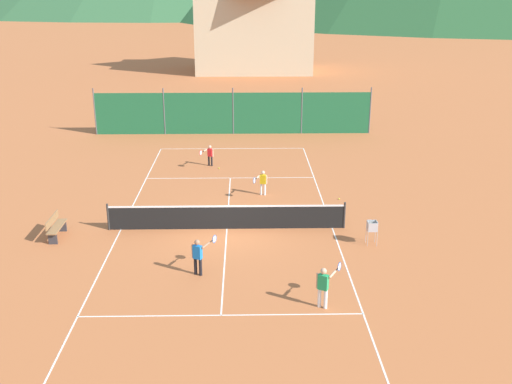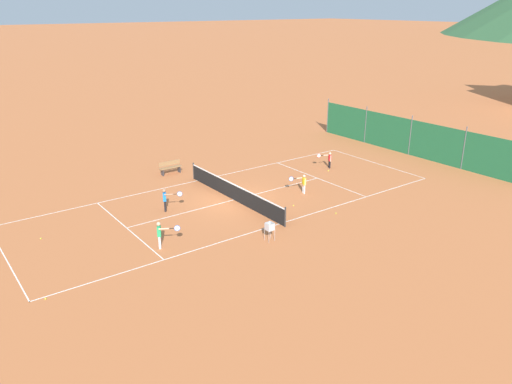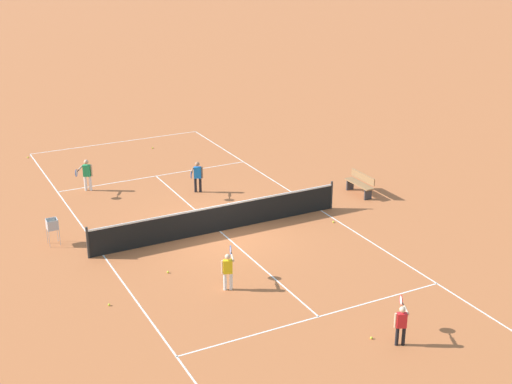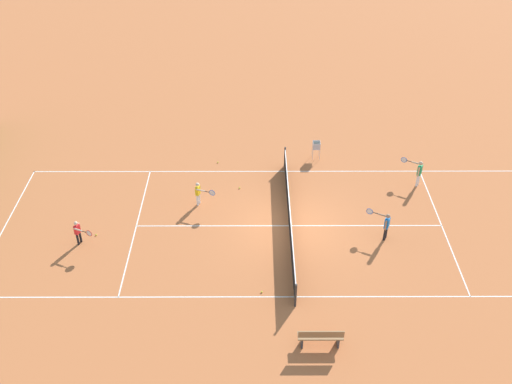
% 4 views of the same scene
% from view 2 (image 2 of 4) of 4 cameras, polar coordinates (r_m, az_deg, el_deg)
% --- Properties ---
extents(ground_plane, '(600.00, 600.00, 0.00)m').
position_cam_2_polar(ground_plane, '(28.22, -2.54, -0.91)').
color(ground_plane, '#BC6638').
extents(court_line_markings, '(8.25, 23.85, 0.01)m').
position_cam_2_polar(court_line_markings, '(28.22, -2.54, -0.90)').
color(court_line_markings, white).
rests_on(court_line_markings, ground).
extents(tennis_net, '(9.18, 0.08, 1.06)m').
position_cam_2_polar(tennis_net, '(28.04, -2.55, 0.04)').
color(tennis_net, '#2D2D2D').
rests_on(tennis_net, ground).
extents(windscreen_fence_far, '(17.28, 0.08, 2.90)m').
position_cam_2_polar(windscreen_fence_far, '(38.22, 17.21, 6.00)').
color(windscreen_fence_far, '#1E6038').
rests_on(windscreen_fence_far, ground).
extents(player_far_service, '(0.68, 0.84, 1.09)m').
position_cam_2_polar(player_far_service, '(33.91, 8.33, 3.77)').
color(player_far_service, black).
rests_on(player_far_service, ground).
extents(player_near_baseline, '(0.64, 0.89, 1.14)m').
position_cam_2_polar(player_near_baseline, '(29.10, 5.41, 1.09)').
color(player_near_baseline, white).
rests_on(player_near_baseline, ground).
extents(player_far_baseline, '(0.79, 0.90, 1.25)m').
position_cam_2_polar(player_far_baseline, '(26.86, -10.30, -0.70)').
color(player_far_baseline, black).
rests_on(player_far_baseline, ground).
extents(player_near_service, '(0.83, 0.90, 1.28)m').
position_cam_2_polar(player_near_service, '(22.84, -10.89, -4.61)').
color(player_near_service, white).
rests_on(player_near_service, ground).
extents(tennis_ball_near_corner, '(0.07, 0.07, 0.07)m').
position_cam_2_polar(tennis_ball_near_corner, '(27.40, 4.32, -1.54)').
color(tennis_ball_near_corner, '#CCE033').
rests_on(tennis_ball_near_corner, ground).
extents(tennis_ball_alley_right, '(0.07, 0.07, 0.07)m').
position_cam_2_polar(tennis_ball_alley_right, '(26.66, 9.12, -2.41)').
color(tennis_ball_alley_right, '#CCE033').
rests_on(tennis_ball_alley_right, ground).
extents(tennis_ball_mid_court, '(0.07, 0.07, 0.07)m').
position_cam_2_polar(tennis_ball_mid_court, '(20.62, -22.91, -11.16)').
color(tennis_ball_mid_court, '#CCE033').
rests_on(tennis_ball_mid_court, ground).
extents(tennis_ball_service_box, '(0.07, 0.07, 0.07)m').
position_cam_2_polar(tennis_ball_service_box, '(31.88, -4.66, 1.67)').
color(tennis_ball_service_box, '#CCE033').
rests_on(tennis_ball_service_box, ground).
extents(tennis_ball_far_corner, '(0.07, 0.07, 0.07)m').
position_cam_2_polar(tennis_ball_far_corner, '(33.42, 8.26, 2.42)').
color(tennis_ball_far_corner, '#CCE033').
rests_on(tennis_ball_far_corner, ground).
extents(tennis_ball_by_net_left, '(0.07, 0.07, 0.07)m').
position_cam_2_polar(tennis_ball_by_net_left, '(25.63, -23.37, -4.90)').
color(tennis_ball_by_net_left, '#CCE033').
rests_on(tennis_ball_by_net_left, ground).
extents(ball_hopper, '(0.36, 0.36, 0.89)m').
position_cam_2_polar(ball_hopper, '(23.16, 1.56, -4.09)').
color(ball_hopper, '#B7B7BC').
rests_on(ball_hopper, ground).
extents(courtside_bench, '(0.36, 1.50, 0.84)m').
position_cam_2_polar(courtside_bench, '(32.94, -9.77, 2.82)').
color(courtside_bench, olive).
rests_on(courtside_bench, ground).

